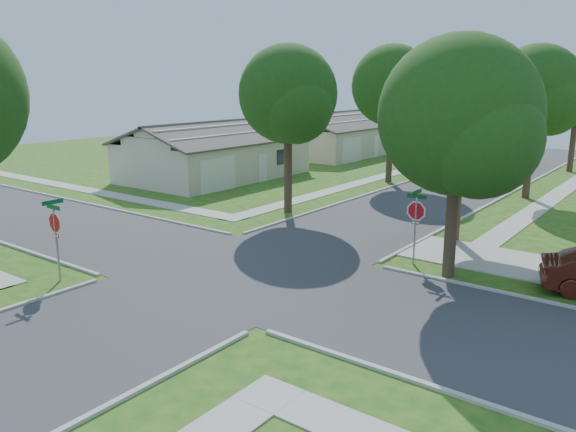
% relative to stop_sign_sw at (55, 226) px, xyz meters
% --- Properties ---
extents(ground, '(100.00, 100.00, 0.00)m').
position_rel_stop_sign_sw_xyz_m(ground, '(4.70, 4.70, -2.03)').
color(ground, '#1D5316').
rests_on(ground, ground).
extents(road_ns, '(7.00, 100.00, 0.02)m').
position_rel_stop_sign_sw_xyz_m(road_ns, '(4.70, 4.70, -2.03)').
color(road_ns, '#333335').
rests_on(road_ns, ground).
extents(sidewalk_ne, '(1.20, 40.00, 0.04)m').
position_rel_stop_sign_sw_xyz_m(sidewalk_ne, '(10.80, 30.70, -2.01)').
color(sidewalk_ne, '#9E9B91').
rests_on(sidewalk_ne, ground).
extents(sidewalk_nw, '(1.20, 40.00, 0.04)m').
position_rel_stop_sign_sw_xyz_m(sidewalk_nw, '(-1.40, 30.70, -2.01)').
color(sidewalk_nw, '#9E9B91').
rests_on(sidewalk_nw, ground).
extents(driveway, '(8.80, 3.60, 0.05)m').
position_rel_stop_sign_sw_xyz_m(driveway, '(12.60, 11.80, -2.01)').
color(driveway, '#9E9B91').
rests_on(driveway, ground).
extents(stop_sign_sw, '(1.05, 0.80, 2.98)m').
position_rel_stop_sign_sw_xyz_m(stop_sign_sw, '(0.00, 0.00, 0.00)').
color(stop_sign_sw, gray).
rests_on(stop_sign_sw, ground).
extents(stop_sign_ne, '(1.05, 0.80, 2.98)m').
position_rel_stop_sign_sw_xyz_m(stop_sign_ne, '(9.40, 9.40, 0.00)').
color(stop_sign_ne, gray).
rests_on(stop_sign_ne, ground).
extents(tree_e_near, '(4.97, 4.80, 8.28)m').
position_rel_stop_sign_sw_xyz_m(tree_e_near, '(9.45, 13.71, 3.61)').
color(tree_e_near, '#38281C').
rests_on(tree_e_near, ground).
extents(tree_e_mid, '(5.59, 5.40, 9.21)m').
position_rel_stop_sign_sw_xyz_m(tree_e_mid, '(9.46, 25.71, 4.22)').
color(tree_e_mid, '#38281C').
rests_on(tree_e_mid, ground).
extents(tree_w_near, '(5.38, 5.20, 8.97)m').
position_rel_stop_sign_sw_xyz_m(tree_w_near, '(0.06, 13.71, 4.08)').
color(tree_w_near, '#38281C').
rests_on(tree_w_near, ground).
extents(tree_w_mid, '(5.80, 5.60, 9.56)m').
position_rel_stop_sign_sw_xyz_m(tree_w_mid, '(0.06, 25.71, 4.46)').
color(tree_w_mid, '#38281C').
rests_on(tree_w_mid, ground).
extents(tree_w_far, '(4.76, 4.60, 8.04)m').
position_rel_stop_sign_sw_xyz_m(tree_w_far, '(0.05, 38.71, 3.48)').
color(tree_w_far, '#38281C').
rests_on(tree_w_far, ground).
extents(tree_ne_corner, '(5.80, 5.60, 8.66)m').
position_rel_stop_sign_sw_xyz_m(tree_ne_corner, '(11.06, 8.91, 3.56)').
color(tree_ne_corner, '#38281C').
rests_on(tree_ne_corner, ground).
extents(house_nw_near, '(8.42, 13.60, 4.23)m').
position_rel_stop_sign_sw_xyz_m(house_nw_near, '(-11.29, 19.70, -0.51)').
color(house_nw_near, '#B9AB92').
rests_on(house_nw_near, ground).
extents(house_nw_far, '(8.42, 13.60, 4.23)m').
position_rel_stop_sign_sw_xyz_m(house_nw_far, '(-11.29, 36.70, -0.51)').
color(house_nw_far, '#B9AB92').
rests_on(house_nw_far, ground).
extents(car_curb_east, '(2.45, 4.88, 1.59)m').
position_rel_stop_sign_sw_xyz_m(car_curb_east, '(5.90, 27.78, -1.23)').
color(car_curb_east, black).
rests_on(car_curb_east, ground).
extents(car_curb_west, '(2.53, 5.09, 1.42)m').
position_rel_stop_sign_sw_xyz_m(car_curb_west, '(3.50, 36.64, -1.32)').
color(car_curb_west, black).
rests_on(car_curb_west, ground).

